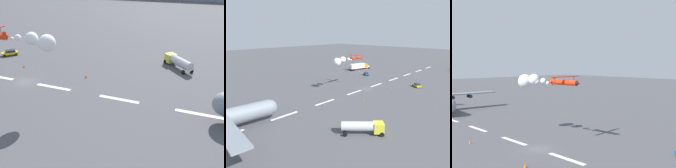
# 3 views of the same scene
# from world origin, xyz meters

# --- Properties ---
(ground_plane) EXTENTS (440.00, 440.00, 0.00)m
(ground_plane) POSITION_xyz_m (0.00, 0.00, 0.00)
(ground_plane) COLOR #4C4C51
(ground_plane) RESTS_ON ground
(runway_stripe_5) EXTENTS (8.00, 0.90, 0.01)m
(runway_stripe_5) POSITION_xyz_m (7.33, 0.00, 0.01)
(runway_stripe_5) COLOR white
(runway_stripe_5) RESTS_ON ground
(runway_stripe_6) EXTENTS (8.00, 0.90, 0.01)m
(runway_stripe_6) POSITION_xyz_m (21.99, 0.00, 0.01)
(runway_stripe_6) COLOR white
(runway_stripe_6) RESTS_ON ground
(runway_stripe_7) EXTENTS (8.00, 0.90, 0.01)m
(runway_stripe_7) POSITION_xyz_m (36.64, 0.00, 0.01)
(runway_stripe_7) COLOR white
(runway_stripe_7) RESTS_ON ground
(stunt_biplane_red) EXTENTS (16.73, 7.50, 3.11)m
(stunt_biplane_red) POSITION_xyz_m (7.85, -5.48, 11.43)
(stunt_biplane_red) COLOR red
(fuel_tanker_truck) EXTENTS (8.08, 8.39, 2.90)m
(fuel_tanker_truck) POSITION_xyz_m (29.95, 20.93, 1.74)
(fuel_tanker_truck) COLOR yellow
(fuel_tanker_truck) RESTS_ON ground
(airport_staff_sedan) EXTENTS (4.28, 4.42, 1.52)m
(airport_staff_sedan) POSITION_xyz_m (-16.18, 13.60, 0.81)
(airport_staff_sedan) COLOR yellow
(airport_staff_sedan) RESTS_ON ground
(traffic_cone_near) EXTENTS (0.44, 0.44, 0.75)m
(traffic_cone_near) POSITION_xyz_m (-6.09, 7.12, 0.38)
(traffic_cone_near) COLOR orange
(traffic_cone_near) RESTS_ON ground
(traffic_cone_far) EXTENTS (0.44, 0.44, 0.75)m
(traffic_cone_far) POSITION_xyz_m (11.42, 7.03, 0.38)
(traffic_cone_far) COLOR orange
(traffic_cone_far) RESTS_ON ground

